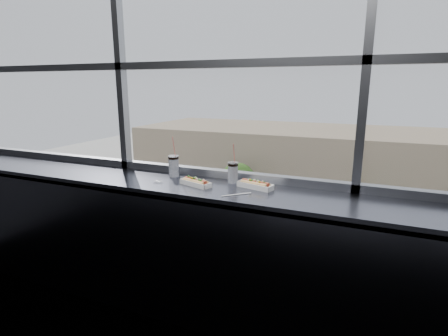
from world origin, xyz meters
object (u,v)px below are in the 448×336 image
at_px(car_near_c, 318,296).
at_px(tree_center, 375,206).
at_px(hotdog_tray_right, 255,185).
at_px(car_far_a, 231,223).
at_px(car_near_b, 220,273).
at_px(soda_cup_left, 174,165).
at_px(car_near_a, 122,251).
at_px(pedestrian_b, 323,217).
at_px(loose_straw, 237,195).
at_px(car_far_b, 378,246).
at_px(hotdog_tray_left, 196,182).
at_px(soda_cup_right, 233,172).
at_px(pedestrian_c, 393,231).
at_px(tree_left, 238,181).
at_px(wrapper, 158,181).

bearing_deg(car_near_c, tree_center, -17.52).
relative_size(hotdog_tray_right, car_far_a, 0.05).
bearing_deg(car_near_b, soda_cup_left, -155.04).
relative_size(car_near_a, pedestrian_b, 2.81).
height_order(soda_cup_left, pedestrian_b, soda_cup_left).
distance_m(loose_straw, car_far_b, 26.82).
distance_m(hotdog_tray_left, soda_cup_right, 0.30).
xyz_separation_m(car_far_b, tree_center, (-0.39, 4.00, 1.78)).
xyz_separation_m(hotdog_tray_left, car_near_c, (-0.80, 16.31, -11.13)).
relative_size(pedestrian_b, tree_center, 0.52).
relative_size(hotdog_tray_right, pedestrian_b, 0.13).
bearing_deg(car_near_b, car_near_a, 92.47).
distance_m(car_far_b, car_near_a, 18.99).
distance_m(car_far_b, pedestrian_b, 6.44).
height_order(car_near_b, pedestrian_c, car_near_b).
distance_m(car_near_b, tree_center, 15.13).
bearing_deg(car_far_b, car_near_a, 109.97).
relative_size(soda_cup_left, car_far_a, 0.06).
xyz_separation_m(car_near_c, pedestrian_c, (4.42, 11.90, -0.00)).
bearing_deg(pedestrian_c, tree_left, -90.42).
height_order(loose_straw, pedestrian_c, loose_straw).
relative_size(wrapper, tree_left, 0.02).
height_order(hotdog_tray_right, car_near_c, hotdog_tray_right).
bearing_deg(pedestrian_b, car_near_c, 6.25).
relative_size(car_near_a, tree_left, 1.14).
bearing_deg(loose_straw, car_far_a, 69.08).
distance_m(car_far_a, pedestrian_b, 8.54).
distance_m(hotdog_tray_right, car_near_c, 19.69).
bearing_deg(hotdog_tray_left, wrapper, -155.08).
xyz_separation_m(hotdog_tray_right, tree_left, (-10.76, 28.20, -8.34)).
height_order(car_far_a, car_far_b, car_far_b).
bearing_deg(pedestrian_b, soda_cup_right, 4.79).
relative_size(hotdog_tray_left, soda_cup_left, 0.82).
xyz_separation_m(loose_straw, tree_center, (1.68, 28.41, -9.14)).
relative_size(car_near_c, car_far_a, 0.94).
xyz_separation_m(car_near_b, pedestrian_b, (4.81, 12.50, 0.09)).
relative_size(car_near_c, tree_left, 1.01).
relative_size(wrapper, car_far_a, 0.01).
bearing_deg(car_near_b, loose_straw, -153.42).
distance_m(hotdog_tray_right, loose_straw, 0.22).
height_order(car_far_a, tree_left, tree_left).
distance_m(car_far_b, pedestrian_c, 4.08).
height_order(soda_cup_right, wrapper, soda_cup_right).
bearing_deg(car_far_b, hotdog_tray_right, 170.31).
xyz_separation_m(tree_left, tree_center, (12.37, 0.00, -0.82)).
bearing_deg(tree_left, hotdog_tray_right, -69.12).
relative_size(soda_cup_right, wrapper, 3.45).
xyz_separation_m(car_near_c, pedestrian_b, (-1.37, 12.50, 0.17)).
bearing_deg(soda_cup_left, car_near_c, 91.79).
bearing_deg(soda_cup_left, soda_cup_right, 0.62).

